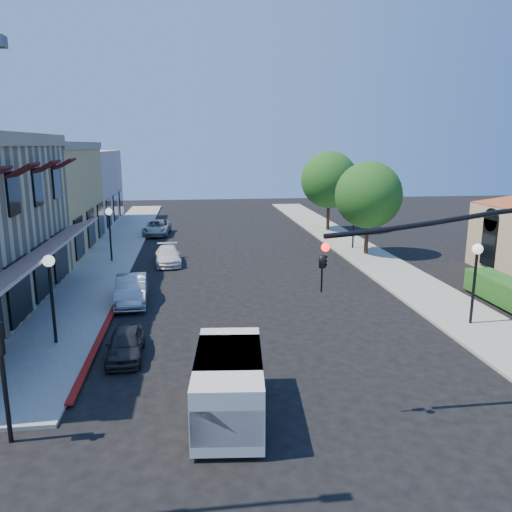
{
  "coord_description": "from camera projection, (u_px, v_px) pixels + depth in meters",
  "views": [
    {
      "loc": [
        -3.15,
        -10.82,
        7.56
      ],
      "look_at": [
        -0.33,
        11.17,
        2.6
      ],
      "focal_mm": 35.0,
      "sensor_mm": 36.0,
      "label": 1
    }
  ],
  "objects": [
    {
      "name": "ground",
      "position": [
        325.0,
        453.0,
        12.52
      ],
      "size": [
        120.0,
        120.0,
        0.0
      ],
      "primitive_type": "plane",
      "color": "black",
      "rests_on": "ground"
    },
    {
      "name": "sidewalk_left",
      "position": [
        119.0,
        246.0,
        37.56
      ],
      "size": [
        3.5,
        50.0,
        0.12
      ],
      "primitive_type": "cube",
      "color": "gray",
      "rests_on": "ground"
    },
    {
      "name": "sidewalk_right",
      "position": [
        344.0,
        241.0,
        39.73
      ],
      "size": [
        3.5,
        50.0,
        0.12
      ],
      "primitive_type": "cube",
      "color": "gray",
      "rests_on": "ground"
    },
    {
      "name": "curb_red_strip",
      "position": [
        99.0,
        343.0,
        19.41
      ],
      "size": [
        0.25,
        10.0,
        0.06
      ],
      "primitive_type": "cube",
      "color": "maroon",
      "rests_on": "ground"
    },
    {
      "name": "yellow_stucco_building",
      "position": [
        15.0,
        200.0,
        34.94
      ],
      "size": [
        10.0,
        12.0,
        7.6
      ],
      "primitive_type": "cube",
      "color": "tan",
      "rests_on": "ground"
    },
    {
      "name": "pink_stucco_building",
      "position": [
        59.0,
        189.0,
        46.62
      ],
      "size": [
        10.0,
        12.0,
        7.0
      ],
      "primitive_type": "cube",
      "color": "beige",
      "rests_on": "ground"
    },
    {
      "name": "street_tree_a",
      "position": [
        369.0,
        195.0,
        33.99
      ],
      "size": [
        4.56,
        4.56,
        6.48
      ],
      "color": "black",
      "rests_on": "ground"
    },
    {
      "name": "street_tree_b",
      "position": [
        329.0,
        180.0,
        43.59
      ],
      "size": [
        4.94,
        4.94,
        7.02
      ],
      "color": "black",
      "rests_on": "ground"
    },
    {
      "name": "secondary_signal",
      "position": [
        0.0,
        361.0,
        12.38
      ],
      "size": [
        0.28,
        0.42,
        3.32
      ],
      "color": "black",
      "rests_on": "ground"
    },
    {
      "name": "lamppost_left_near",
      "position": [
        50.0,
        277.0,
        18.61
      ],
      "size": [
        0.44,
        0.44,
        3.57
      ],
      "color": "black",
      "rests_on": "ground"
    },
    {
      "name": "lamppost_left_far",
      "position": [
        109.0,
        221.0,
        32.16
      ],
      "size": [
        0.44,
        0.44,
        3.57
      ],
      "color": "black",
      "rests_on": "ground"
    },
    {
      "name": "lamppost_right_near",
      "position": [
        476.0,
        263.0,
        20.72
      ],
      "size": [
        0.44,
        0.44,
        3.57
      ],
      "color": "black",
      "rests_on": "ground"
    },
    {
      "name": "lamppost_right_far",
      "position": [
        354.0,
        213.0,
        36.21
      ],
      "size": [
        0.44,
        0.44,
        3.57
      ],
      "color": "black",
      "rests_on": "ground"
    },
    {
      "name": "white_van",
      "position": [
        229.0,
        382.0,
        13.89
      ],
      "size": [
        2.22,
        4.39,
        1.88
      ],
      "color": "silver",
      "rests_on": "ground"
    },
    {
      "name": "parked_car_a",
      "position": [
        125.0,
        344.0,
        18.02
      ],
      "size": [
        1.34,
        3.14,
        1.06
      ],
      "primitive_type": "imported",
      "rotation": [
        0.0,
        0.0,
        0.03
      ],
      "color": "black",
      "rests_on": "ground"
    },
    {
      "name": "parked_car_b",
      "position": [
        131.0,
        290.0,
        24.19
      ],
      "size": [
        1.69,
        4.17,
        1.35
      ],
      "primitive_type": "imported",
      "rotation": [
        0.0,
        0.0,
        0.06
      ],
      "color": "#A6A7AB",
      "rests_on": "ground"
    },
    {
      "name": "parked_car_c",
      "position": [
        168.0,
        256.0,
        32.19
      ],
      "size": [
        1.83,
        3.96,
        1.12
      ],
      "primitive_type": "imported",
      "rotation": [
        0.0,
        0.0,
        0.07
      ],
      "color": "silver",
      "rests_on": "ground"
    },
    {
      "name": "parked_car_d",
      "position": [
        157.0,
        228.0,
        42.59
      ],
      "size": [
        2.35,
        4.61,
        1.25
      ],
      "primitive_type": "imported",
      "rotation": [
        0.0,
        0.0,
        -0.06
      ],
      "color": "gray",
      "rests_on": "ground"
    }
  ]
}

